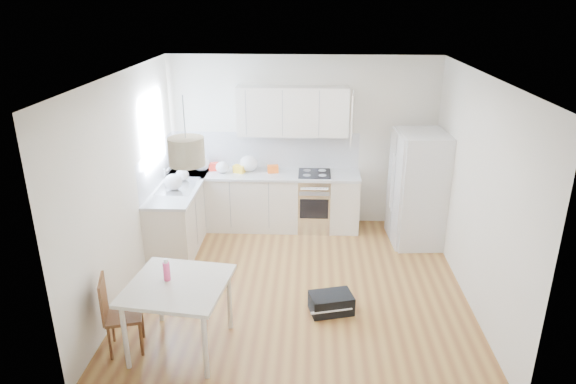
% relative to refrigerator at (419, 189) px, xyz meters
% --- Properties ---
extents(floor, '(4.20, 4.20, 0.00)m').
position_rel_refrigerator_xyz_m(floor, '(-1.75, -1.40, -0.85)').
color(floor, brown).
rests_on(floor, ground).
extents(ceiling, '(4.20, 4.20, 0.00)m').
position_rel_refrigerator_xyz_m(ceiling, '(-1.75, -1.40, 1.85)').
color(ceiling, white).
rests_on(ceiling, wall_back).
extents(wall_back, '(4.20, 0.00, 4.20)m').
position_rel_refrigerator_xyz_m(wall_back, '(-1.75, 0.70, 0.50)').
color(wall_back, silver).
rests_on(wall_back, floor).
extents(wall_left, '(0.00, 4.20, 4.20)m').
position_rel_refrigerator_xyz_m(wall_left, '(-3.85, -1.40, 0.50)').
color(wall_left, silver).
rests_on(wall_left, floor).
extents(wall_right, '(0.00, 4.20, 4.20)m').
position_rel_refrigerator_xyz_m(wall_right, '(0.35, -1.40, 0.50)').
color(wall_right, silver).
rests_on(wall_right, floor).
extents(window_glassblock, '(0.02, 1.00, 1.00)m').
position_rel_refrigerator_xyz_m(window_glassblock, '(-3.84, -0.25, 0.90)').
color(window_glassblock, '#BFE0F9').
rests_on(window_glassblock, wall_left).
extents(cabinets_back, '(3.00, 0.60, 0.88)m').
position_rel_refrigerator_xyz_m(cabinets_back, '(-2.35, 0.40, -0.41)').
color(cabinets_back, silver).
rests_on(cabinets_back, floor).
extents(cabinets_left, '(0.60, 1.80, 0.88)m').
position_rel_refrigerator_xyz_m(cabinets_left, '(-3.55, -0.20, -0.41)').
color(cabinets_left, silver).
rests_on(cabinets_left, floor).
extents(counter_back, '(3.02, 0.64, 0.04)m').
position_rel_refrigerator_xyz_m(counter_back, '(-2.35, 0.40, 0.05)').
color(counter_back, silver).
rests_on(counter_back, cabinets_back).
extents(counter_left, '(0.64, 1.82, 0.04)m').
position_rel_refrigerator_xyz_m(counter_left, '(-3.55, -0.20, 0.05)').
color(counter_left, silver).
rests_on(counter_left, cabinets_left).
extents(backsplash_back, '(3.00, 0.01, 0.58)m').
position_rel_refrigerator_xyz_m(backsplash_back, '(-2.35, 0.70, 0.36)').
color(backsplash_back, white).
rests_on(backsplash_back, wall_back).
extents(backsplash_left, '(0.01, 1.80, 0.58)m').
position_rel_refrigerator_xyz_m(backsplash_left, '(-3.84, -0.20, 0.36)').
color(backsplash_left, white).
rests_on(backsplash_left, wall_left).
extents(upper_cabinets, '(1.70, 0.32, 0.75)m').
position_rel_refrigerator_xyz_m(upper_cabinets, '(-1.90, 0.54, 1.03)').
color(upper_cabinets, silver).
rests_on(upper_cabinets, wall_back).
extents(range_oven, '(0.50, 0.61, 0.88)m').
position_rel_refrigerator_xyz_m(range_oven, '(-1.55, 0.40, -0.41)').
color(range_oven, silver).
rests_on(range_oven, floor).
extents(sink, '(0.50, 0.80, 0.16)m').
position_rel_refrigerator_xyz_m(sink, '(-3.55, -0.25, 0.07)').
color(sink, silver).
rests_on(sink, counter_left).
extents(refrigerator, '(0.88, 0.90, 1.70)m').
position_rel_refrigerator_xyz_m(refrigerator, '(0.00, 0.00, 0.00)').
color(refrigerator, silver).
rests_on(refrigerator, floor).
extents(dining_table, '(1.10, 1.10, 0.78)m').
position_rel_refrigerator_xyz_m(dining_table, '(-2.95, -2.70, -0.16)').
color(dining_table, beige).
rests_on(dining_table, floor).
extents(dining_chair, '(0.45, 0.45, 0.86)m').
position_rel_refrigerator_xyz_m(dining_chair, '(-3.53, -2.75, -0.42)').
color(dining_chair, '#482615').
rests_on(dining_chair, floor).
extents(drink_bottle, '(0.09, 0.09, 0.24)m').
position_rel_refrigerator_xyz_m(drink_bottle, '(-3.07, -2.64, 0.05)').
color(drink_bottle, '#F44380').
rests_on(drink_bottle, dining_table).
extents(gym_bag, '(0.56, 0.44, 0.23)m').
position_rel_refrigerator_xyz_m(gym_bag, '(-1.34, -1.97, -0.74)').
color(gym_bag, black).
rests_on(gym_bag, floor).
extents(pendant_lamp, '(0.42, 0.42, 0.26)m').
position_rel_refrigerator_xyz_m(pendant_lamp, '(-2.76, -2.70, 1.33)').
color(pendant_lamp, '#B8AD8D').
rests_on(pendant_lamp, ceiling).
extents(grocery_bag_a, '(0.26, 0.22, 0.24)m').
position_rel_refrigerator_xyz_m(grocery_bag_a, '(-3.34, 0.46, 0.19)').
color(grocery_bag_a, white).
rests_on(grocery_bag_a, counter_back).
extents(grocery_bag_b, '(0.21, 0.18, 0.19)m').
position_rel_refrigerator_xyz_m(grocery_bag_b, '(-2.99, 0.36, 0.16)').
color(grocery_bag_b, white).
rests_on(grocery_bag_b, counter_back).
extents(grocery_bag_c, '(0.29, 0.24, 0.26)m').
position_rel_refrigerator_xyz_m(grocery_bag_c, '(-2.59, 0.48, 0.20)').
color(grocery_bag_c, white).
rests_on(grocery_bag_c, counter_back).
extents(grocery_bag_d, '(0.20, 0.17, 0.18)m').
position_rel_refrigerator_xyz_m(grocery_bag_d, '(-3.54, 0.00, 0.16)').
color(grocery_bag_d, white).
rests_on(grocery_bag_d, counter_back).
extents(grocery_bag_e, '(0.26, 0.22, 0.24)m').
position_rel_refrigerator_xyz_m(grocery_bag_e, '(-3.57, -0.40, 0.19)').
color(grocery_bag_e, white).
rests_on(grocery_bag_e, counter_left).
extents(snack_orange, '(0.19, 0.14, 0.12)m').
position_rel_refrigerator_xyz_m(snack_orange, '(-2.21, 0.43, 0.13)').
color(snack_orange, '#F25C15').
rests_on(snack_orange, counter_back).
extents(snack_yellow, '(0.20, 0.16, 0.12)m').
position_rel_refrigerator_xyz_m(snack_yellow, '(-2.74, 0.40, 0.13)').
color(snack_yellow, yellow).
rests_on(snack_yellow, counter_back).
extents(snack_red, '(0.20, 0.15, 0.12)m').
position_rel_refrigerator_xyz_m(snack_red, '(-3.15, 0.50, 0.13)').
color(snack_red, red).
rests_on(snack_red, counter_back).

